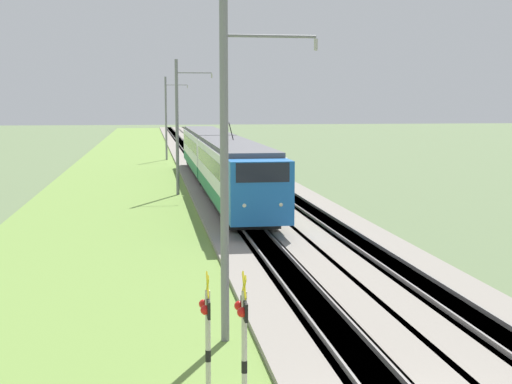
# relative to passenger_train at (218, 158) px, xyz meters

# --- Properties ---
(ballast_main) EXTENTS (240.00, 4.40, 0.30)m
(ballast_main) POSITION_rel_passenger_train_xyz_m (10.81, 0.00, -2.30)
(ballast_main) COLOR gray
(ballast_main) RESTS_ON ground
(ballast_adjacent) EXTENTS (240.00, 4.40, 0.30)m
(ballast_adjacent) POSITION_rel_passenger_train_xyz_m (10.81, -4.18, -2.30)
(ballast_adjacent) COLOR gray
(ballast_adjacent) RESTS_ON ground
(track_main) EXTENTS (240.00, 1.57, 0.45)m
(track_main) POSITION_rel_passenger_train_xyz_m (10.81, 0.00, -2.29)
(track_main) COLOR #4C4238
(track_main) RESTS_ON ground
(track_adjacent) EXTENTS (240.00, 1.57, 0.45)m
(track_adjacent) POSITION_rel_passenger_train_xyz_m (10.81, -4.18, -2.29)
(track_adjacent) COLOR #4C4238
(track_adjacent) RESTS_ON ground
(grass_verge) EXTENTS (240.00, 11.19, 0.12)m
(grass_verge) POSITION_rel_passenger_train_xyz_m (10.81, 7.06, -2.39)
(grass_verge) COLOR olive
(grass_verge) RESTS_ON ground
(passenger_train) EXTENTS (40.60, 3.00, 5.21)m
(passenger_train) POSITION_rel_passenger_train_xyz_m (0.00, 0.00, 0.00)
(passenger_train) COLOR blue
(passenger_train) RESTS_ON ground
(crossing_signal_near) EXTENTS (0.70, 0.23, 3.15)m
(crossing_signal_near) POSITION_rel_passenger_train_xyz_m (-37.71, 3.14, -0.54)
(crossing_signal_near) COLOR beige
(crossing_signal_near) RESTS_ON ground
(crossing_signal_aux) EXTENTS (0.70, 0.23, 2.93)m
(crossing_signal_aux) POSITION_rel_passenger_train_xyz_m (-36.72, 3.78, -0.69)
(crossing_signal_aux) COLOR beige
(crossing_signal_aux) RESTS_ON ground
(catenary_mast_near) EXTENTS (0.22, 2.56, 9.03)m
(catenary_mast_near) POSITION_rel_passenger_train_xyz_m (-32.81, 2.93, 2.21)
(catenary_mast_near) COLOR slate
(catenary_mast_near) RESTS_ON ground
(catenary_mast_mid) EXTENTS (0.22, 2.56, 9.36)m
(catenary_mast_mid) POSITION_rel_passenger_train_xyz_m (-2.01, 2.93, 2.37)
(catenary_mast_mid) COLOR slate
(catenary_mast_mid) RESTS_ON ground
(catenary_mast_far) EXTENTS (0.22, 2.56, 9.30)m
(catenary_mast_far) POSITION_rel_passenger_train_xyz_m (28.78, 2.93, 2.34)
(catenary_mast_far) COLOR slate
(catenary_mast_far) RESTS_ON ground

